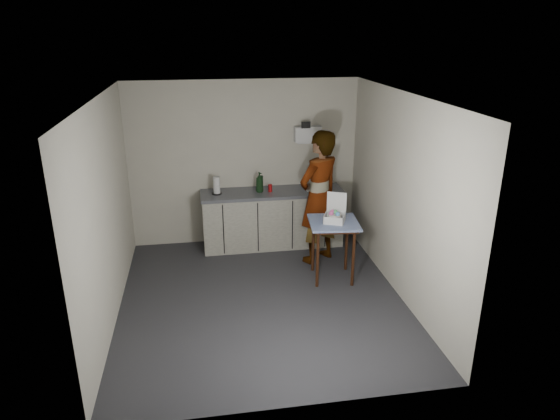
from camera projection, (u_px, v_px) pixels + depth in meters
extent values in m
plane|color=#2C2C31|center=(262.00, 299.00, 6.49)|extent=(4.00, 4.00, 0.00)
cube|color=beige|center=(245.00, 163.00, 7.89)|extent=(3.60, 0.02, 2.60)
cube|color=beige|center=(400.00, 197.00, 6.32)|extent=(0.02, 4.00, 2.60)
cube|color=beige|center=(107.00, 213.00, 5.77)|extent=(0.02, 4.00, 2.60)
cube|color=white|center=(259.00, 96.00, 5.60)|extent=(3.60, 4.00, 0.01)
cube|color=black|center=(273.00, 242.00, 8.12)|extent=(2.20, 0.52, 0.08)
cube|color=beige|center=(272.00, 220.00, 7.98)|extent=(2.20, 0.58, 0.86)
cube|color=#43454C|center=(272.00, 193.00, 7.82)|extent=(2.24, 0.62, 0.05)
cube|color=black|center=(223.00, 230.00, 7.59)|extent=(0.02, 0.01, 0.80)
cube|color=black|center=(258.00, 227.00, 7.67)|extent=(0.02, 0.01, 0.80)
cube|color=black|center=(292.00, 225.00, 7.75)|extent=(0.01, 0.01, 0.80)
cube|color=black|center=(325.00, 223.00, 7.84)|extent=(0.02, 0.01, 0.80)
cube|color=white|center=(308.00, 134.00, 7.82)|extent=(0.42, 0.16, 0.24)
cube|color=white|center=(307.00, 142.00, 7.92)|extent=(0.30, 0.06, 0.04)
cube|color=black|center=(306.00, 125.00, 7.68)|extent=(0.14, 0.02, 0.10)
cylinder|color=#37190C|center=(318.00, 260.00, 6.68)|extent=(0.04, 0.04, 0.78)
cylinder|color=#37190C|center=(353.00, 259.00, 6.70)|extent=(0.04, 0.04, 0.78)
cylinder|color=#37190C|center=(313.00, 246.00, 7.13)|extent=(0.04, 0.04, 0.78)
cylinder|color=#37190C|center=(346.00, 245.00, 7.16)|extent=(0.04, 0.04, 0.78)
cube|color=#37190C|center=(334.00, 225.00, 6.77)|extent=(0.64, 0.64, 0.04)
cube|color=navy|center=(334.00, 223.00, 6.76)|extent=(0.72, 0.72, 0.03)
imported|color=#B2A593|center=(319.00, 198.00, 7.26)|extent=(0.87, 0.79, 1.98)
imported|color=black|center=(260.00, 182.00, 7.73)|extent=(0.16, 0.16, 0.32)
cylinder|color=red|center=(270.00, 188.00, 7.77)|extent=(0.06, 0.06, 0.12)
cylinder|color=black|center=(261.00, 184.00, 7.77)|extent=(0.07, 0.07, 0.25)
cylinder|color=black|center=(217.00, 193.00, 7.68)|extent=(0.15, 0.15, 0.01)
cylinder|color=white|center=(217.00, 185.00, 7.64)|extent=(0.11, 0.11, 0.26)
cube|color=white|center=(317.00, 189.00, 7.87)|extent=(0.38, 0.29, 0.02)
cylinder|color=white|center=(308.00, 184.00, 7.69)|extent=(0.01, 0.01, 0.25)
cylinder|color=white|center=(330.00, 183.00, 7.74)|extent=(0.01, 0.01, 0.25)
cylinder|color=white|center=(305.00, 179.00, 7.92)|extent=(0.01, 0.01, 0.25)
cylinder|color=white|center=(326.00, 178.00, 7.97)|extent=(0.01, 0.01, 0.25)
cylinder|color=white|center=(311.00, 183.00, 7.82)|extent=(0.05, 0.21, 0.21)
cylinder|color=white|center=(316.00, 182.00, 7.83)|extent=(0.05, 0.21, 0.21)
cylinder|color=white|center=(321.00, 182.00, 7.84)|extent=(0.05, 0.21, 0.21)
cube|color=white|center=(334.00, 221.00, 6.75)|extent=(0.35, 0.35, 0.01)
cube|color=white|center=(333.00, 221.00, 6.61)|extent=(0.25, 0.12, 0.10)
cube|color=white|center=(336.00, 214.00, 6.85)|extent=(0.25, 0.12, 0.10)
cube|color=white|center=(325.00, 217.00, 6.76)|extent=(0.12, 0.25, 0.10)
cube|color=white|center=(344.00, 219.00, 6.70)|extent=(0.12, 0.25, 0.10)
cube|color=white|center=(337.00, 202.00, 6.79)|extent=(0.25, 0.12, 0.27)
cylinder|color=white|center=(335.00, 218.00, 6.73)|extent=(0.18, 0.18, 0.10)
sphere|color=#FF5DB3|center=(331.00, 213.00, 6.69)|extent=(0.06, 0.06, 0.06)
sphere|color=#5DB4FF|center=(338.00, 214.00, 6.66)|extent=(0.06, 0.06, 0.06)
sphere|color=#56D277|center=(335.00, 212.00, 6.75)|extent=(0.06, 0.06, 0.06)
sphere|color=#FF5DB3|center=(332.00, 212.00, 6.75)|extent=(0.06, 0.06, 0.06)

